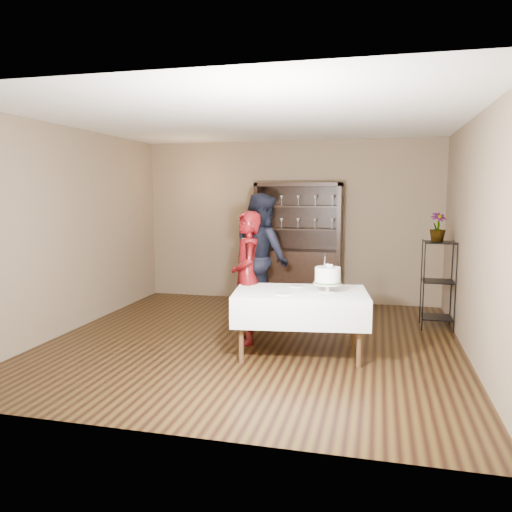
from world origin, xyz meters
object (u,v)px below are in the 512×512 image
object	(u,v)px
plant_etagere	(438,281)
woman	(247,277)
china_hutch	(298,264)
cake	(328,276)
potted_plant	(438,227)
man	(262,258)
cake_table	(300,306)

from	to	relation	value
plant_etagere	woman	size ratio (longest dim) A/B	0.74
china_hutch	woman	world-z (taller)	china_hutch
china_hutch	plant_etagere	xyz separation A→B (m)	(2.08, -1.05, -0.01)
cake	potted_plant	size ratio (longest dim) A/B	1.13
china_hutch	potted_plant	distance (m)	2.40
cake	woman	bearing A→B (deg)	163.13
china_hutch	man	size ratio (longest dim) A/B	1.09
plant_etagere	potted_plant	xyz separation A→B (m)	(-0.03, 0.04, 0.73)
cake	man	bearing A→B (deg)	128.66
woman	man	distance (m)	1.03
china_hutch	potted_plant	bearing A→B (deg)	-26.27
plant_etagere	china_hutch	bearing A→B (deg)	153.17
man	cake	size ratio (longest dim) A/B	4.19
plant_etagere	cake	size ratio (longest dim) A/B	2.74
plant_etagere	potted_plant	size ratio (longest dim) A/B	3.08
woman	china_hutch	bearing A→B (deg)	152.25
cake_table	cake	xyz separation A→B (m)	(0.30, 0.02, 0.35)
woman	man	bearing A→B (deg)	161.95
plant_etagere	cake	world-z (taller)	plant_etagere
potted_plant	china_hutch	bearing A→B (deg)	153.73
plant_etagere	woman	world-z (taller)	woman
china_hutch	cake	bearing A→B (deg)	-74.10
cake_table	woman	world-z (taller)	woman
man	potted_plant	world-z (taller)	man
china_hutch	cake	world-z (taller)	china_hutch
cake_table	man	bearing A→B (deg)	119.50
china_hutch	man	xyz separation A→B (m)	(-0.32, -1.27, 0.25)
china_hutch	man	distance (m)	1.33
plant_etagere	cake	distance (m)	2.06
plant_etagere	potted_plant	world-z (taller)	potted_plant
plant_etagere	woman	distance (m)	2.66
man	cake	distance (m)	1.70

